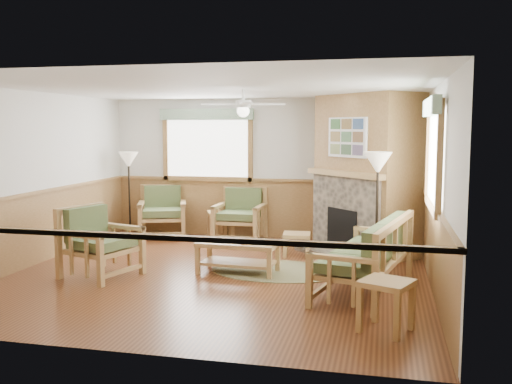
% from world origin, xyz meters
% --- Properties ---
extents(floor, '(6.00, 6.00, 0.01)m').
position_xyz_m(floor, '(0.00, 0.00, -0.01)').
color(floor, brown).
rests_on(floor, ground).
extents(ceiling, '(6.00, 6.00, 0.01)m').
position_xyz_m(ceiling, '(0.00, 0.00, 2.70)').
color(ceiling, white).
rests_on(ceiling, floor).
extents(wall_back, '(6.00, 0.02, 2.70)m').
position_xyz_m(wall_back, '(0.00, 3.00, 1.35)').
color(wall_back, silver).
rests_on(wall_back, floor).
extents(wall_front, '(6.00, 0.02, 2.70)m').
position_xyz_m(wall_front, '(0.00, -3.00, 1.35)').
color(wall_front, silver).
rests_on(wall_front, floor).
extents(wall_left, '(0.02, 6.00, 2.70)m').
position_xyz_m(wall_left, '(-3.00, 0.00, 1.35)').
color(wall_left, silver).
rests_on(wall_left, floor).
extents(wall_right, '(0.02, 6.00, 2.70)m').
position_xyz_m(wall_right, '(3.00, 0.00, 1.35)').
color(wall_right, silver).
rests_on(wall_right, floor).
extents(wainscot, '(6.00, 6.00, 1.10)m').
position_xyz_m(wainscot, '(0.00, 0.00, 0.55)').
color(wainscot, olive).
rests_on(wainscot, floor).
extents(fireplace, '(3.11, 3.11, 2.70)m').
position_xyz_m(fireplace, '(2.05, 2.05, 1.35)').
color(fireplace, olive).
rests_on(fireplace, floor).
extents(window_back, '(1.90, 0.16, 1.50)m').
position_xyz_m(window_back, '(-1.10, 2.96, 2.53)').
color(window_back, white).
rests_on(window_back, wall_back).
extents(window_right, '(0.16, 1.90, 1.50)m').
position_xyz_m(window_right, '(2.96, -0.20, 2.53)').
color(window_right, white).
rests_on(window_right, wall_right).
extents(ceiling_fan, '(1.59, 1.59, 0.36)m').
position_xyz_m(ceiling_fan, '(0.30, 0.30, 2.66)').
color(ceiling_fan, white).
rests_on(ceiling_fan, ceiling).
extents(sofa, '(2.24, 1.31, 0.97)m').
position_xyz_m(sofa, '(2.10, -0.38, 0.48)').
color(sofa, tan).
rests_on(sofa, floor).
extents(armchair_back_left, '(1.14, 1.14, 1.00)m').
position_xyz_m(armchair_back_left, '(-1.91, 2.55, 0.50)').
color(armchair_back_left, tan).
rests_on(armchair_back_left, floor).
extents(armchair_back_right, '(0.90, 0.90, 0.99)m').
position_xyz_m(armchair_back_right, '(-0.34, 2.55, 0.49)').
color(armchair_back_right, tan).
rests_on(armchair_back_right, floor).
extents(armchair_left, '(1.13, 1.13, 1.01)m').
position_xyz_m(armchair_left, '(-1.62, -0.48, 0.50)').
color(armchair_left, tan).
rests_on(armchair_left, floor).
extents(coffee_table, '(1.20, 0.65, 0.47)m').
position_xyz_m(coffee_table, '(0.25, 0.17, 0.23)').
color(coffee_table, tan).
rests_on(coffee_table, floor).
extents(end_table_chairs, '(0.64, 0.63, 0.54)m').
position_xyz_m(end_table_chairs, '(-0.72, 2.55, 0.27)').
color(end_table_chairs, tan).
rests_on(end_table_chairs, floor).
extents(end_table_sofa, '(0.64, 0.63, 0.55)m').
position_xyz_m(end_table_sofa, '(2.38, -1.86, 0.28)').
color(end_table_sofa, tan).
rests_on(end_table_sofa, floor).
extents(footstool, '(0.49, 0.49, 0.39)m').
position_xyz_m(footstool, '(0.93, 1.45, 0.19)').
color(footstool, tan).
rests_on(footstool, floor).
extents(braided_rug, '(2.35, 2.35, 0.01)m').
position_xyz_m(braided_rug, '(0.79, 0.38, 0.01)').
color(braided_rug, brown).
rests_on(braided_rug, floor).
extents(floor_lamp_left, '(0.50, 0.50, 1.68)m').
position_xyz_m(floor_lamp_left, '(-2.55, 2.45, 0.84)').
color(floor_lamp_left, black).
rests_on(floor_lamp_left, floor).
extents(floor_lamp_right, '(0.49, 0.49, 1.80)m').
position_xyz_m(floor_lamp_right, '(2.24, 0.70, 0.90)').
color(floor_lamp_right, black).
rests_on(floor_lamp_right, floor).
extents(book_red, '(0.31, 0.36, 0.03)m').
position_xyz_m(book_red, '(0.40, 0.12, 0.50)').
color(book_red, maroon).
rests_on(book_red, coffee_table).
extents(book_dark, '(0.20, 0.27, 0.02)m').
position_xyz_m(book_dark, '(0.10, 0.24, 0.49)').
color(book_dark, black).
rests_on(book_dark, coffee_table).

